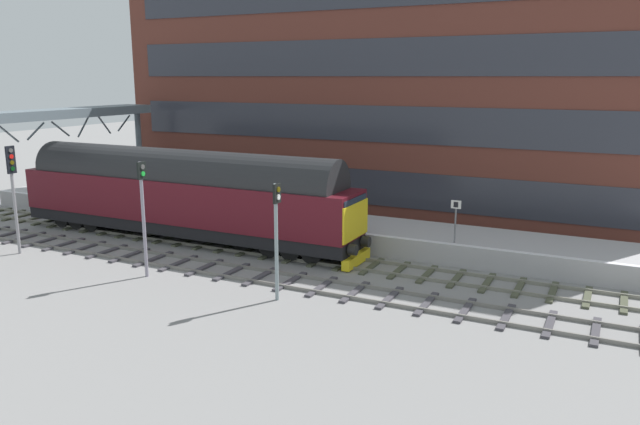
% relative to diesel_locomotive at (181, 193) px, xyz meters
% --- Properties ---
extents(ground_plane, '(140.00, 140.00, 0.00)m').
position_rel_diesel_locomotive_xyz_m(ground_plane, '(-0.00, -6.00, -2.49)').
color(ground_plane, gray).
rests_on(ground_plane, ground).
extents(track_main, '(2.50, 60.00, 0.15)m').
position_rel_diesel_locomotive_xyz_m(track_main, '(-0.00, -6.00, -2.43)').
color(track_main, gray).
rests_on(track_main, ground).
extents(track_adjacent_west, '(2.50, 60.00, 0.15)m').
position_rel_diesel_locomotive_xyz_m(track_adjacent_west, '(-3.38, -6.00, -2.43)').
color(track_adjacent_west, slate).
rests_on(track_adjacent_west, ground).
extents(station_platform, '(4.00, 44.00, 1.01)m').
position_rel_diesel_locomotive_xyz_m(station_platform, '(3.60, -6.00, -1.99)').
color(station_platform, '#ABA8AB').
rests_on(station_platform, ground).
extents(station_building, '(4.25, 33.78, 14.47)m').
position_rel_diesel_locomotive_xyz_m(station_building, '(10.36, -6.64, 4.75)').
color(station_building, brown).
rests_on(station_building, ground).
extents(diesel_locomotive, '(2.74, 19.54, 4.68)m').
position_rel_diesel_locomotive_xyz_m(diesel_locomotive, '(0.00, 0.00, 0.00)').
color(diesel_locomotive, black).
rests_on(diesel_locomotive, ground).
extents(signal_post_near, '(0.44, 0.22, 4.43)m').
position_rel_diesel_locomotive_xyz_m(signal_post_near, '(-5.34, -8.68, 0.27)').
color(signal_post_near, gray).
rests_on(signal_post_near, ground).
extents(signal_post_mid, '(0.44, 0.22, 4.85)m').
position_rel_diesel_locomotive_xyz_m(signal_post_mid, '(-5.34, -2.37, 0.51)').
color(signal_post_mid, gray).
rests_on(signal_post_mid, ground).
extents(signal_post_far, '(0.44, 0.22, 5.11)m').
position_rel_diesel_locomotive_xyz_m(signal_post_far, '(-5.34, 5.40, 0.83)').
color(signal_post_far, gray).
rests_on(signal_post_far, ground).
extents(platform_number_sign, '(0.10, 0.44, 1.91)m').
position_rel_diesel_locomotive_xyz_m(platform_number_sign, '(2.03, -13.47, -0.21)').
color(platform_number_sign, slate).
rests_on(platform_number_sign, station_platform).
extents(waiting_passenger, '(0.35, 0.51, 1.64)m').
position_rel_diesel_locomotive_xyz_m(waiting_passenger, '(4.08, -5.18, -0.50)').
color(waiting_passenger, '#283432').
rests_on(waiting_passenger, station_platform).
extents(overhead_footbridge, '(12.68, 2.00, 6.44)m').
position_rel_diesel_locomotive_xyz_m(overhead_footbridge, '(0.36, 8.54, 3.35)').
color(overhead_footbridge, slate).
rests_on(overhead_footbridge, ground).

